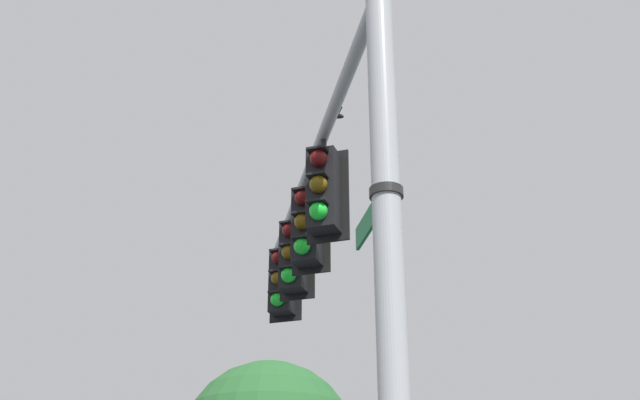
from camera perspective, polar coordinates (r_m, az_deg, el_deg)
The scene contains 8 objects.
signal_pole at distance 6.22m, azimuth 5.17°, elevation -7.96°, with size 0.25×0.25×7.82m, color #ADB2B7.
mast_arm at distance 10.67m, azimuth -0.70°, elevation 2.36°, with size 0.15×0.15×7.21m, color #ADB2B7.
traffic_light_nearest_pole at distance 9.51m, azimuth 0.22°, elevation 0.76°, with size 0.54×0.49×1.31m.
traffic_light_mid_inner at distance 10.52m, azimuth -0.98°, elevation -1.90°, with size 0.54×0.49×1.31m.
traffic_light_mid_outer at distance 11.56m, azimuth -1.97°, elevation -4.08°, with size 0.54×0.49×1.31m.
traffic_light_arm_end at distance 12.62m, azimuth -2.79°, elevation -5.90°, with size 0.54×0.49×1.31m.
street_name_sign at distance 6.84m, azimuth 4.20°, elevation -0.53°, with size 0.68×1.06×0.22m.
bird_flying at distance 12.99m, azimuth 1.15°, elevation 6.17°, with size 0.33×0.39×0.13m.
Camera 1 is at (-1.42, 5.78, 2.08)m, focal length 44.05 mm.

